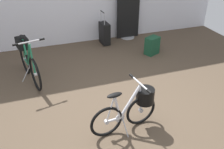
% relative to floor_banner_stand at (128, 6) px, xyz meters
% --- Properties ---
extents(ground_plane, '(7.61, 7.61, 0.00)m').
position_rel_floor_banner_stand_xyz_m(ground_plane, '(-1.30, -2.74, -0.84)').
color(ground_plane, brown).
extents(floor_banner_stand, '(0.60, 0.36, 1.85)m').
position_rel_floor_banner_stand_xyz_m(floor_banner_stand, '(0.00, 0.00, 0.00)').
color(floor_banner_stand, '#B7B7BC').
rests_on(floor_banner_stand, ground_plane).
extents(folding_bike_foreground, '(1.03, 0.53, 0.74)m').
position_rel_floor_banner_stand_xyz_m(folding_bike_foreground, '(-1.24, -3.22, -0.47)').
color(folding_bike_foreground, black).
rests_on(folding_bike_foreground, ground_plane).
extents(display_bike_left, '(0.53, 1.30, 0.92)m').
position_rel_floor_banner_stand_xyz_m(display_bike_left, '(-2.55, -1.34, -0.41)').
color(display_bike_left, black).
rests_on(display_bike_left, ground_plane).
extents(rolling_suitcase, '(0.20, 0.37, 0.83)m').
position_rel_floor_banner_stand_xyz_m(rolling_suitcase, '(-0.70, -0.20, -0.55)').
color(rolling_suitcase, black).
rests_on(rolling_suitcase, ground_plane).
extents(backpack_on_floor, '(0.38, 0.33, 0.41)m').
position_rel_floor_banner_stand_xyz_m(backpack_on_floor, '(0.16, -1.10, -0.63)').
color(backpack_on_floor, '#19472D').
rests_on(backpack_on_floor, ground_plane).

